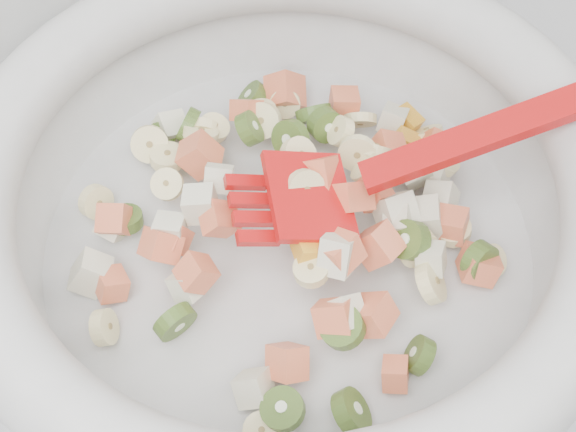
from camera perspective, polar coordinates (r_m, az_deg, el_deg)
name	(u,v)px	position (r m, az deg, el deg)	size (l,w,h in m)	color
mixing_bowl	(289,202)	(0.51, 0.06, 1.02)	(0.46, 0.43, 0.15)	silver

